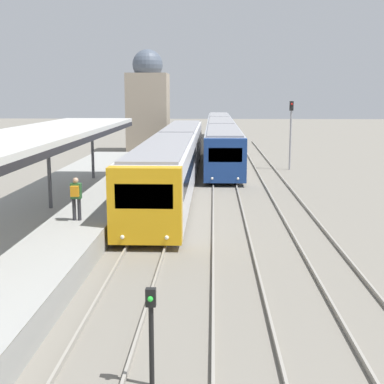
{
  "coord_description": "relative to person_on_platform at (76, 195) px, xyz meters",
  "views": [
    {
      "loc": [
        2.46,
        -4.47,
        5.69
      ],
      "look_at": [
        1.61,
        17.17,
        1.7
      ],
      "focal_mm": 50.0,
      "sensor_mm": 36.0,
      "label": 1
    }
  ],
  "objects": [
    {
      "name": "signal_mast_far",
      "position": [
        11.06,
        20.81,
        1.35
      ],
      "size": [
        0.28,
        0.29,
        5.15
      ],
      "color": "gray",
      "rests_on": "ground_plane"
    },
    {
      "name": "platform_canopy",
      "position": [
        -1.65,
        2.24,
        2.23
      ],
      "size": [
        4.0,
        20.58,
        3.35
      ],
      "color": "beige",
      "rests_on": "station_platform"
    },
    {
      "name": "distant_domed_building",
      "position": [
        -1.25,
        33.66,
        2.78
      ],
      "size": [
        4.0,
        4.0,
        9.98
      ],
      "color": "gray",
      "rests_on": "ground_plane"
    },
    {
      "name": "train_near",
      "position": [
        2.76,
        15.06,
        -0.1
      ],
      "size": [
        2.71,
        32.42,
        3.21
      ],
      "color": "gold",
      "rests_on": "ground_plane"
    },
    {
      "name": "signal_post_near",
      "position": [
        4.05,
        -10.15,
        -0.64
      ],
      "size": [
        0.2,
        0.21,
        2.02
      ],
      "color": "black",
      "rests_on": "ground_plane"
    },
    {
      "name": "train_far",
      "position": [
        5.97,
        34.63,
        -0.15
      ],
      "size": [
        2.67,
        43.96,
        3.12
      ],
      "color": "navy",
      "rests_on": "ground_plane"
    },
    {
      "name": "person_on_platform",
      "position": [
        0.0,
        0.0,
        0.0
      ],
      "size": [
        0.4,
        0.4,
        1.66
      ],
      "color": "#2D2D33",
      "rests_on": "station_platform"
    }
  ]
}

